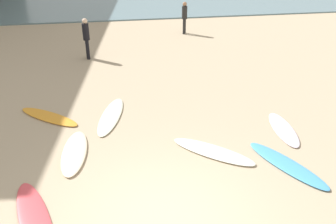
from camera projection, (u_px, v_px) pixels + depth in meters
name	position (u px, v px, depth m)	size (l,w,h in m)	color
ground_plane	(160.00, 223.00, 6.79)	(120.00, 120.00, 0.00)	tan
surfboard_0	(49.00, 117.00, 10.56)	(0.52, 2.22, 0.08)	orange
surfboard_1	(287.00, 164.00, 8.41)	(0.54, 2.29, 0.08)	#4BA2E2
surfboard_2	(111.00, 116.00, 10.62)	(0.56, 2.44, 0.06)	silver
surfboard_3	(213.00, 151.00, 8.90)	(0.58, 2.22, 0.08)	white
surfboard_4	(35.00, 221.00, 6.80)	(0.56, 2.56, 0.06)	#E04A52
surfboard_5	(74.00, 152.00, 8.86)	(0.60, 2.05, 0.09)	#F7E3BE
surfboard_6	(283.00, 129.00, 9.91)	(0.56, 1.93, 0.07)	white
beachgoer_near	(86.00, 37.00, 15.02)	(0.31, 0.34, 1.73)	black
beachgoer_mid	(184.00, 16.00, 18.75)	(0.36, 0.36, 1.66)	black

